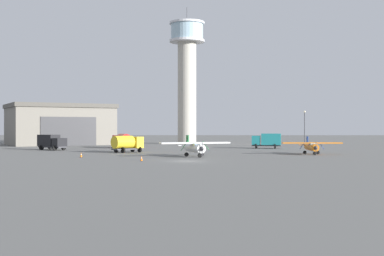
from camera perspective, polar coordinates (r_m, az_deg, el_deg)
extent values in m
plane|color=#60605E|center=(66.24, -0.64, -3.77)|extent=(400.00, 400.00, 0.00)
cylinder|color=#B2AD9E|center=(132.25, -0.58, 3.97)|extent=(4.83, 4.83, 26.67)
cylinder|color=silver|center=(133.85, -0.58, 9.81)|extent=(9.18, 9.18, 0.60)
cylinder|color=#99B7C6|center=(134.26, -0.58, 10.80)|extent=(8.44, 8.44, 4.11)
cylinder|color=silver|center=(134.71, -0.58, 11.76)|extent=(9.18, 9.18, 0.50)
cylinder|color=#38383D|center=(135.18, -0.58, 12.70)|extent=(0.16, 0.16, 4.00)
cube|color=#6B665B|center=(131.43, -14.76, 0.17)|extent=(30.01, 27.94, 9.12)
cube|color=#4A4740|center=(131.53, -14.76, 2.37)|extent=(30.83, 28.76, 1.00)
cube|color=#38383A|center=(122.41, -13.74, -0.37)|extent=(11.55, 6.68, 6.84)
cylinder|color=white|center=(76.15, 0.28, -2.27)|extent=(3.44, 6.79, 1.34)
cone|color=#38383D|center=(72.71, 1.15, -2.38)|extent=(1.20, 1.22, 0.93)
cube|color=#38383D|center=(72.71, 1.15, -2.38)|extent=(0.12, 0.10, 2.05)
cube|color=white|center=(75.81, 0.35, -1.69)|extent=(10.71, 5.02, 0.22)
cylinder|color=#287A42|center=(75.32, -0.90, -2.04)|extent=(1.03, 0.43, 1.46)
cylinder|color=#287A42|center=(76.37, 1.59, -2.01)|extent=(1.03, 0.43, 1.46)
cube|color=#99B7C6|center=(74.90, 0.58, -2.03)|extent=(1.39, 1.47, 0.75)
cone|color=white|center=(79.59, -0.52, -2.09)|extent=(1.44, 1.75, 1.00)
cube|color=#287A42|center=(79.56, -0.52, -1.47)|extent=(0.51, 1.16, 1.83)
cube|color=white|center=(79.59, -0.52, -1.97)|extent=(3.37, 1.97, 0.11)
cylinder|color=black|center=(73.74, 0.89, -3.12)|extent=(0.67, 0.38, 0.65)
cylinder|color=black|center=(76.05, -0.62, -3.02)|extent=(0.67, 0.38, 0.65)
cylinder|color=black|center=(76.77, 1.07, -2.99)|extent=(0.67, 0.38, 0.65)
cylinder|color=orange|center=(84.84, 13.37, -2.12)|extent=(1.23, 6.03, 1.20)
cone|color=#38383D|center=(81.68, 13.85, -2.21)|extent=(0.84, 0.87, 0.84)
cube|color=#38383D|center=(81.68, 13.85, -2.21)|extent=(0.10, 0.06, 1.83)
cube|color=orange|center=(84.53, 13.41, -1.65)|extent=(9.66, 1.50, 0.19)
cylinder|color=#2847A8|center=(84.23, 12.38, -1.93)|extent=(0.95, 0.08, 1.31)
cylinder|color=#2847A8|center=(84.89, 14.43, -1.91)|extent=(0.95, 0.08, 1.31)
cube|color=#99B7C6|center=(83.70, 13.54, -1.92)|extent=(0.96, 1.07, 0.68)
cone|color=orange|center=(88.00, 12.92, -1.97)|extent=(0.91, 1.36, 0.90)
cube|color=#2847A8|center=(87.98, 12.92, -1.47)|extent=(0.12, 1.06, 1.64)
cube|color=orange|center=(88.00, 12.92, -1.88)|extent=(2.90, 0.89, 0.10)
cylinder|color=black|center=(82.62, 13.71, -2.79)|extent=(0.58, 0.16, 0.58)
cylinder|color=black|center=(84.85, 12.64, -2.72)|extent=(0.58, 0.16, 0.58)
cylinder|color=black|center=(85.30, 14.04, -2.70)|extent=(0.58, 0.16, 0.58)
cube|color=#38383D|center=(89.11, -7.33, -2.36)|extent=(5.21, 5.21, 0.24)
cube|color=gold|center=(90.26, -6.32, -1.62)|extent=(2.73, 2.73, 1.99)
cube|color=#99B7C6|center=(90.68, -5.96, -1.36)|extent=(1.45, 1.45, 1.00)
cylinder|color=gold|center=(88.53, -7.81, -1.59)|extent=(4.15, 4.15, 2.21)
cylinder|color=black|center=(91.10, -6.74, -2.38)|extent=(0.90, 0.90, 1.00)
cylinder|color=black|center=(89.44, -5.94, -2.43)|extent=(0.90, 0.90, 1.00)
cylinder|color=black|center=(89.01, -8.59, -2.44)|extent=(0.90, 0.90, 1.00)
cylinder|color=black|center=(87.30, -7.80, -2.49)|extent=(0.90, 0.90, 1.00)
cube|color=#38383D|center=(108.07, -7.92, -1.92)|extent=(4.57, 6.61, 0.24)
cube|color=red|center=(110.24, -8.27, -1.32)|extent=(2.99, 2.69, 1.92)
cube|color=#99B7C6|center=(111.03, -8.39, -1.11)|extent=(1.91, 0.99, 0.96)
cylinder|color=red|center=(107.03, -7.76, -1.26)|extent=(3.96, 4.88, 2.30)
cylinder|color=black|center=(109.91, -8.81, -1.95)|extent=(1.02, 0.69, 1.00)
cylinder|color=black|center=(110.53, -7.71, -1.94)|extent=(1.02, 0.69, 1.00)
cylinder|color=black|center=(105.92, -8.20, -2.03)|extent=(1.02, 0.69, 1.00)
cylinder|color=black|center=(106.56, -7.06, -2.01)|extent=(1.02, 0.69, 1.00)
cube|color=#38383D|center=(105.77, 8.41, -1.97)|extent=(6.15, 2.71, 0.24)
cube|color=teal|center=(105.84, 7.25, -1.38)|extent=(2.00, 2.45, 1.90)
cube|color=#99B7C6|center=(105.88, 6.84, -1.18)|extent=(0.38, 1.87, 0.95)
cube|color=teal|center=(105.69, 8.94, -1.27)|extent=(4.28, 2.83, 2.35)
cylinder|color=black|center=(104.88, 7.25, -2.05)|extent=(0.43, 1.03, 1.00)
cylinder|color=black|center=(106.87, 7.32, -2.01)|extent=(0.43, 1.03, 1.00)
cylinder|color=black|center=(104.72, 9.36, -2.05)|extent=(0.43, 1.03, 1.00)
cylinder|color=black|center=(106.71, 9.39, -2.01)|extent=(0.43, 1.03, 1.00)
cube|color=#38383D|center=(101.17, -15.55, -2.07)|extent=(6.24, 5.27, 0.24)
cube|color=black|center=(99.30, -14.76, -1.57)|extent=(2.80, 2.90, 1.61)
cube|color=#99B7C6|center=(98.62, -14.47, -1.40)|extent=(1.22, 1.61, 0.80)
cube|color=black|center=(101.97, -15.91, -1.36)|extent=(4.83, 4.40, 2.22)
cylinder|color=black|center=(100.01, -14.31, -2.16)|extent=(0.81, 0.97, 1.00)
cylinder|color=black|center=(98.76, -15.26, -2.19)|extent=(0.81, 0.97, 1.00)
cylinder|color=black|center=(103.33, -15.73, -2.09)|extent=(0.81, 0.97, 1.00)
cylinder|color=black|center=(102.12, -16.66, -2.11)|extent=(0.81, 0.97, 1.00)
cylinder|color=#38383D|center=(118.16, 12.62, -0.17)|extent=(0.18, 0.18, 7.73)
sphere|color=#F9E5B2|center=(118.21, 12.62, 1.81)|extent=(0.44, 0.44, 0.44)
cube|color=black|center=(66.77, -5.74, -3.72)|extent=(0.36, 0.36, 0.04)
cone|color=orange|center=(66.74, -5.74, -3.43)|extent=(0.30, 0.30, 0.66)
cylinder|color=white|center=(66.74, -5.74, -3.40)|extent=(0.21, 0.21, 0.08)
cube|color=black|center=(76.19, -12.43, -3.25)|extent=(0.36, 0.36, 0.04)
cone|color=orange|center=(76.16, -12.43, -2.97)|extent=(0.30, 0.30, 0.69)
cylinder|color=white|center=(76.16, -12.43, -2.94)|extent=(0.21, 0.21, 0.08)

